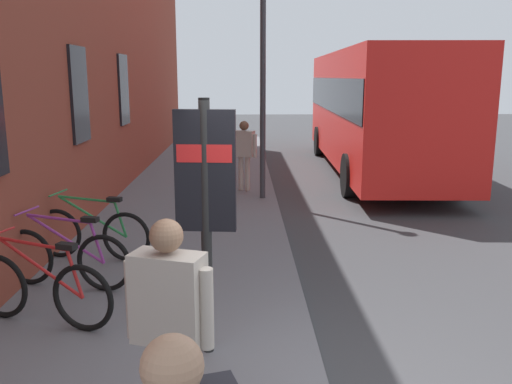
{
  "coord_description": "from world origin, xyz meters",
  "views": [
    {
      "loc": [
        -3.89,
        0.73,
        2.7
      ],
      "look_at": [
        2.07,
        0.58,
        1.43
      ],
      "focal_mm": 38.27,
      "sensor_mm": 36.0,
      "label": 1
    }
  ],
  "objects_px": {
    "bicycle_leaning_wall": "(92,233)",
    "street_lamp": "(263,57)",
    "bicycle_under_window": "(66,258)",
    "pedestrian_near_bus": "(169,314)",
    "pedestrian_by_facade": "(244,148)",
    "city_bus": "(375,105)",
    "bicycle_by_door": "(41,289)",
    "transit_info_sign": "(206,188)"
  },
  "relations": [
    {
      "from": "bicycle_leaning_wall",
      "to": "city_bus",
      "type": "xyz_separation_m",
      "value": [
        7.9,
        -5.89,
        1.41
      ]
    },
    {
      "from": "pedestrian_near_bus",
      "to": "bicycle_under_window",
      "type": "bearing_deg",
      "value": 29.02
    },
    {
      "from": "bicycle_under_window",
      "to": "pedestrian_by_facade",
      "type": "relative_size",
      "value": 1.08
    },
    {
      "from": "transit_info_sign",
      "to": "city_bus",
      "type": "relative_size",
      "value": 0.23
    },
    {
      "from": "pedestrian_by_facade",
      "to": "bicycle_under_window",
      "type": "bearing_deg",
      "value": 159.29
    },
    {
      "from": "bicycle_by_door",
      "to": "transit_info_sign",
      "type": "bearing_deg",
      "value": -109.08
    },
    {
      "from": "bicycle_by_door",
      "to": "pedestrian_near_bus",
      "type": "height_order",
      "value": "pedestrian_near_bus"
    },
    {
      "from": "bicycle_under_window",
      "to": "bicycle_by_door",
      "type": "bearing_deg",
      "value": -176.63
    },
    {
      "from": "bicycle_leaning_wall",
      "to": "pedestrian_by_facade",
      "type": "height_order",
      "value": "pedestrian_by_facade"
    },
    {
      "from": "pedestrian_by_facade",
      "to": "street_lamp",
      "type": "height_order",
      "value": "street_lamp"
    },
    {
      "from": "city_bus",
      "to": "pedestrian_near_bus",
      "type": "distance_m",
      "value": 12.78
    },
    {
      "from": "transit_info_sign",
      "to": "pedestrian_near_bus",
      "type": "distance_m",
      "value": 1.53
    },
    {
      "from": "street_lamp",
      "to": "city_bus",
      "type": "bearing_deg",
      "value": -40.36
    },
    {
      "from": "bicycle_under_window",
      "to": "city_bus",
      "type": "height_order",
      "value": "city_bus"
    },
    {
      "from": "bicycle_leaning_wall",
      "to": "street_lamp",
      "type": "xyz_separation_m",
      "value": [
        4.01,
        -2.59,
        2.58
      ]
    },
    {
      "from": "bicycle_leaning_wall",
      "to": "street_lamp",
      "type": "bearing_deg",
      "value": -32.79
    },
    {
      "from": "bicycle_under_window",
      "to": "transit_info_sign",
      "type": "bearing_deg",
      "value": -131.55
    },
    {
      "from": "bicycle_by_door",
      "to": "pedestrian_by_facade",
      "type": "height_order",
      "value": "pedestrian_by_facade"
    },
    {
      "from": "bicycle_leaning_wall",
      "to": "bicycle_by_door",
      "type": "bearing_deg",
      "value": -179.42
    },
    {
      "from": "bicycle_by_door",
      "to": "bicycle_under_window",
      "type": "bearing_deg",
      "value": 3.37
    },
    {
      "from": "bicycle_by_door",
      "to": "pedestrian_by_facade",
      "type": "relative_size",
      "value": 1.06
    },
    {
      "from": "bicycle_under_window",
      "to": "pedestrian_near_bus",
      "type": "height_order",
      "value": "pedestrian_near_bus"
    },
    {
      "from": "city_bus",
      "to": "pedestrian_by_facade",
      "type": "bearing_deg",
      "value": 129.77
    },
    {
      "from": "street_lamp",
      "to": "bicycle_by_door",
      "type": "bearing_deg",
      "value": 157.26
    },
    {
      "from": "pedestrian_near_bus",
      "to": "transit_info_sign",
      "type": "bearing_deg",
      "value": -6.58
    },
    {
      "from": "bicycle_under_window",
      "to": "bicycle_leaning_wall",
      "type": "distance_m",
      "value": 1.08
    },
    {
      "from": "bicycle_leaning_wall",
      "to": "transit_info_sign",
      "type": "relative_size",
      "value": 0.73
    },
    {
      "from": "pedestrian_near_bus",
      "to": "street_lamp",
      "type": "distance_m",
      "value": 8.43
    },
    {
      "from": "bicycle_leaning_wall",
      "to": "city_bus",
      "type": "bearing_deg",
      "value": -36.7
    },
    {
      "from": "bicycle_by_door",
      "to": "city_bus",
      "type": "distance_m",
      "value": 11.68
    },
    {
      "from": "bicycle_leaning_wall",
      "to": "street_lamp",
      "type": "relative_size",
      "value": 0.35
    },
    {
      "from": "street_lamp",
      "to": "transit_info_sign",
      "type": "bearing_deg",
      "value": 173.5
    },
    {
      "from": "bicycle_under_window",
      "to": "street_lamp",
      "type": "xyz_separation_m",
      "value": [
        5.09,
        -2.62,
        2.58
      ]
    },
    {
      "from": "transit_info_sign",
      "to": "bicycle_leaning_wall",
      "type": "bearing_deg",
      "value": 33.69
    },
    {
      "from": "bicycle_by_door",
      "to": "pedestrian_by_facade",
      "type": "distance_m",
      "value": 7.28
    },
    {
      "from": "city_bus",
      "to": "pedestrian_by_facade",
      "type": "height_order",
      "value": "city_bus"
    },
    {
      "from": "city_bus",
      "to": "street_lamp",
      "type": "distance_m",
      "value": 5.23
    },
    {
      "from": "bicycle_by_door",
      "to": "street_lamp",
      "type": "height_order",
      "value": "street_lamp"
    },
    {
      "from": "bicycle_under_window",
      "to": "pedestrian_near_bus",
      "type": "bearing_deg",
      "value": -150.98
    },
    {
      "from": "bicycle_under_window",
      "to": "transit_info_sign",
      "type": "distance_m",
      "value": 2.76
    },
    {
      "from": "bicycle_under_window",
      "to": "pedestrian_near_bus",
      "type": "xyz_separation_m",
      "value": [
        -3.05,
        -1.69,
        0.64
      ]
    },
    {
      "from": "bicycle_by_door",
      "to": "pedestrian_near_bus",
      "type": "relative_size",
      "value": 1.01
    }
  ]
}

